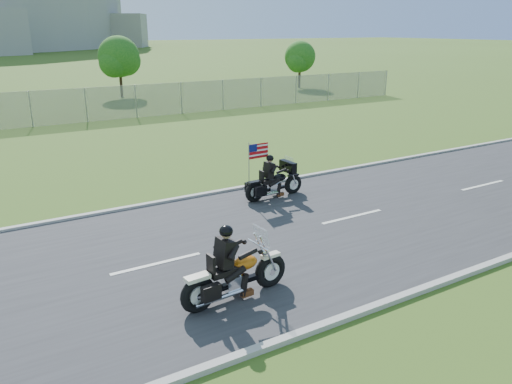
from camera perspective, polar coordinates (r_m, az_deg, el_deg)
ground at (r=12.78m, az=-2.78°, el=-6.31°), size 420.00×420.00×0.00m
road at (r=12.77m, az=-2.78°, el=-6.23°), size 120.00×8.00×0.04m
curb_north at (r=16.20m, az=-9.54°, el=-0.94°), size 120.00×0.18×0.12m
curb_south at (r=9.79m, az=8.81°, el=-14.50°), size 120.00×0.18×0.12m
tree_fence_near at (r=41.99m, az=-15.34°, el=14.47°), size 3.52×3.28×4.75m
tree_fence_far at (r=47.21m, az=5.06°, el=14.97°), size 3.08×2.87×4.20m
motorcycle_lead at (r=10.23m, az=-2.54°, el=-9.60°), size 2.52×0.72×1.69m
motorcycle_follow at (r=16.18m, az=2.08°, el=1.00°), size 2.21×0.73×1.84m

